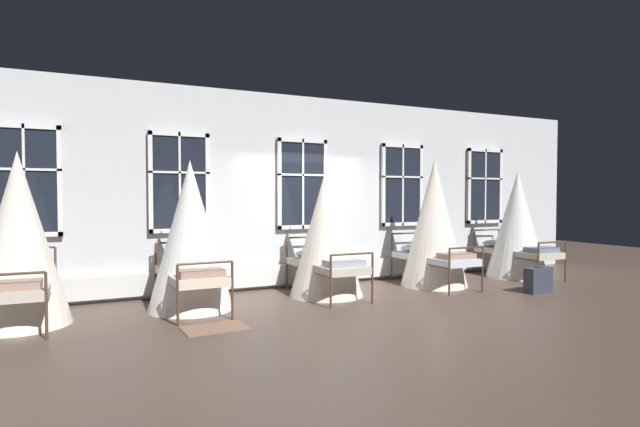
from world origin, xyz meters
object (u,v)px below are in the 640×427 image
at_px(cot_third, 326,233).
at_px(suitcase_dark, 538,280).
at_px(cot_fifth, 517,226).
at_px(cot_fourth, 434,224).
at_px(cot_second, 190,237).
at_px(cot_first, 19,241).

relative_size(cot_third, suitcase_dark, 3.78).
bearing_deg(cot_fifth, cot_third, 92.01).
xyz_separation_m(cot_fourth, suitcase_dark, (1.19, -1.37, -0.94)).
bearing_deg(cot_third, cot_fifth, -88.95).
bearing_deg(cot_fourth, cot_second, 91.29).
relative_size(cot_first, suitcase_dark, 3.94).
xyz_separation_m(cot_third, cot_fifth, (4.48, 0.04, 0.01)).
distance_m(cot_second, suitcase_dark, 5.95).
bearing_deg(cot_third, cot_second, 91.67).
xyz_separation_m(cot_fourth, cot_fifth, (2.22, 0.07, -0.09)).
xyz_separation_m(cot_third, suitcase_dark, (3.45, -1.39, -0.83)).
distance_m(cot_first, cot_second, 2.20).
bearing_deg(cot_fourth, cot_third, 90.41).
distance_m(cot_third, cot_fourth, 2.27).
bearing_deg(cot_second, cot_fourth, -90.39).
bearing_deg(suitcase_dark, cot_fourth, 125.00).
height_order(cot_first, cot_second, cot_first).
relative_size(cot_second, cot_fifth, 1.01).
height_order(cot_second, cot_fifth, cot_second).
relative_size(cot_third, cot_fifth, 0.99).
distance_m(cot_first, cot_third, 4.49).
bearing_deg(cot_third, suitcase_dark, -111.51).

